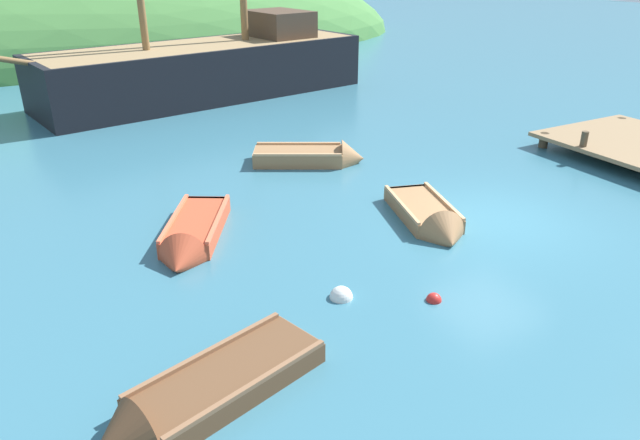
{
  "coord_description": "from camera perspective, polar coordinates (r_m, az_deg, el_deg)",
  "views": [
    {
      "loc": [
        -9.58,
        -8.85,
        5.72
      ],
      "look_at": [
        -3.99,
        1.27,
        0.36
      ],
      "focal_mm": 32.76,
      "sensor_mm": 36.0,
      "label": 1
    }
  ],
  "objects": [
    {
      "name": "ground_plane",
      "position": [
        14.24,
        16.76,
        0.06
      ],
      "size": [
        120.0,
        120.0,
        0.0
      ],
      "primitive_type": "plane",
      "color": "teal"
    },
    {
      "name": "shore_hill",
      "position": [
        42.37,
        -28.67,
        14.21
      ],
      "size": [
        55.39,
        22.65,
        11.86
      ],
      "primitive_type": "ellipsoid",
      "color": "#477F3D",
      "rests_on": "ground"
    },
    {
      "name": "sailing_ship",
      "position": [
        25.92,
        -10.82,
        13.67
      ],
      "size": [
        16.48,
        6.3,
        13.85
      ],
      "rotation": [
        0.0,
        0.0,
        3.31
      ],
      "color": "black",
      "rests_on": "ground"
    },
    {
      "name": "rowboat_portside",
      "position": [
        8.52,
        -12.14,
        -17.04
      ],
      "size": [
        3.67,
        2.02,
        1.06
      ],
      "rotation": [
        0.0,
        0.0,
        3.42
      ],
      "color": "brown",
      "rests_on": "ground"
    },
    {
      "name": "rowboat_outer_right",
      "position": [
        12.79,
        -12.39,
        -1.73
      ],
      "size": [
        2.51,
        3.28,
        1.01
      ],
      "rotation": [
        0.0,
        0.0,
        4.18
      ],
      "color": "#C64C2D",
      "rests_on": "ground"
    },
    {
      "name": "rowboat_outer_left",
      "position": [
        13.58,
        10.68,
        -0.03
      ],
      "size": [
        1.89,
        3.11,
        1.07
      ],
      "rotation": [
        0.0,
        0.0,
        4.42
      ],
      "color": "#9E7047",
      "rests_on": "ground"
    },
    {
      "name": "rowboat_near_dock",
      "position": [
        17.3,
        -0.47,
        6.06
      ],
      "size": [
        3.37,
        2.55,
        1.1
      ],
      "rotation": [
        0.0,
        0.0,
        5.78
      ],
      "color": "#9E7047",
      "rests_on": "ground"
    },
    {
      "name": "buoy_white",
      "position": [
        10.67,
        2.08,
        -7.57
      ],
      "size": [
        0.43,
        0.43,
        0.43
      ],
      "primitive_type": "sphere",
      "color": "white",
      "rests_on": "ground"
    },
    {
      "name": "buoy_red",
      "position": [
        10.78,
        11.05,
        -7.71
      ],
      "size": [
        0.28,
        0.28,
        0.28
      ],
      "primitive_type": "sphere",
      "color": "red",
      "rests_on": "ground"
    }
  ]
}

